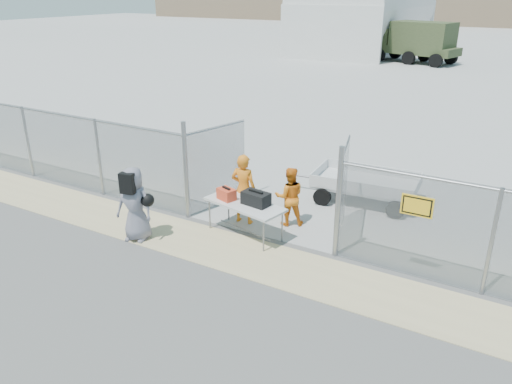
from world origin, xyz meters
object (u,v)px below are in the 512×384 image
Objects in this scene: security_worker_right at (289,197)px; visitor at (135,204)px; security_worker_left at (244,189)px; utility_trailer at (366,186)px; folding_table at (245,219)px.

visitor is (-2.73, -2.45, 0.14)m from security_worker_right.
utility_trailer is (2.20, 2.80, -0.46)m from security_worker_left.
visitor is at bearing 43.79° from security_worker_left.
security_worker_left reaches higher than visitor.
security_worker_right is at bearing 70.14° from folding_table.
security_worker_right is 3.67m from visitor.
utility_trailer is (3.90, 4.80, -0.45)m from visitor.
visitor reaches higher than security_worker_right.
security_worker_left is 0.50× the size of utility_trailer.
visitor is at bearing -133.36° from utility_trailer.
security_worker_left is 2.63m from visitor.
security_worker_left reaches higher than utility_trailer.
folding_table is 2.56m from visitor.
utility_trailer is at bearing 73.80° from folding_table.
security_worker_right is at bearing -162.37° from security_worker_left.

